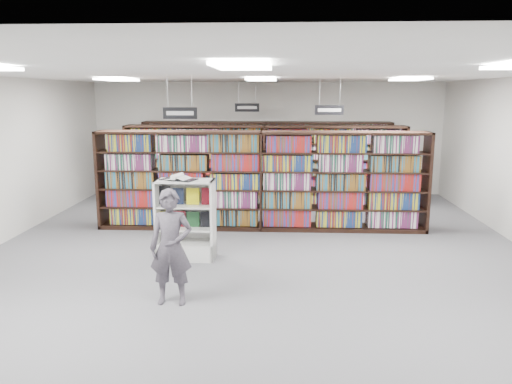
{
  "coord_description": "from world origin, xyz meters",
  "views": [
    {
      "loc": [
        0.42,
        -8.46,
        2.87
      ],
      "look_at": [
        -0.03,
        0.5,
        1.1
      ],
      "focal_mm": 35.0,
      "sensor_mm": 36.0,
      "label": 1
    }
  ],
  "objects_px": {
    "bookshelf_row_near": "(261,181)",
    "endcap_display": "(186,232)",
    "open_book": "(178,178)",
    "shopper": "(171,247)"
  },
  "relations": [
    {
      "from": "bookshelf_row_near",
      "to": "shopper",
      "type": "distance_m",
      "value": 4.14
    },
    {
      "from": "bookshelf_row_near",
      "to": "open_book",
      "type": "distance_m",
      "value": 2.5
    },
    {
      "from": "endcap_display",
      "to": "bookshelf_row_near",
      "type": "bearing_deg",
      "value": 59.21
    },
    {
      "from": "bookshelf_row_near",
      "to": "open_book",
      "type": "xyz_separation_m",
      "value": [
        -1.35,
        -2.07,
        0.39
      ]
    },
    {
      "from": "bookshelf_row_near",
      "to": "endcap_display",
      "type": "distance_m",
      "value": 2.45
    },
    {
      "from": "endcap_display",
      "to": "open_book",
      "type": "xyz_separation_m",
      "value": [
        -0.11,
        -0.03,
        0.97
      ]
    },
    {
      "from": "bookshelf_row_near",
      "to": "shopper",
      "type": "height_order",
      "value": "bookshelf_row_near"
    },
    {
      "from": "open_book",
      "to": "shopper",
      "type": "xyz_separation_m",
      "value": [
        0.28,
        -1.92,
        -0.64
      ]
    },
    {
      "from": "open_book",
      "to": "endcap_display",
      "type": "bearing_deg",
      "value": 35.8
    },
    {
      "from": "endcap_display",
      "to": "open_book",
      "type": "relative_size",
      "value": 2.11
    }
  ]
}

